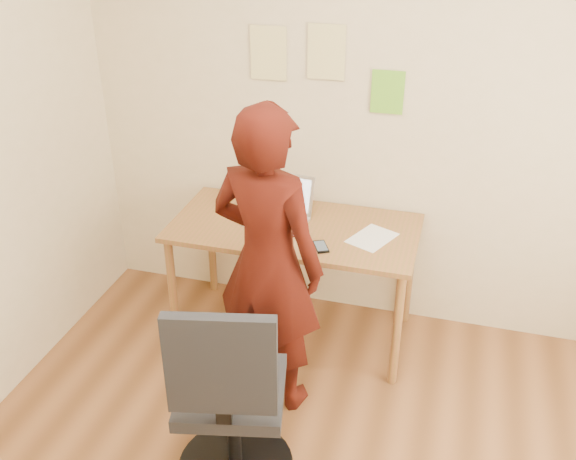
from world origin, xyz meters
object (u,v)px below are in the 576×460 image
(laptop, at_px, (280,211))
(office_chair, at_px, (230,408))
(phone, at_px, (321,247))
(desk, at_px, (294,239))
(person, at_px, (268,263))

(laptop, relative_size, office_chair, 0.36)
(phone, bearing_deg, office_chair, -126.34)
(laptop, xyz_separation_m, office_chair, (0.14, -1.23, -0.34))
(desk, relative_size, person, 0.86)
(desk, xyz_separation_m, person, (0.01, -0.55, 0.17))
(desk, relative_size, laptop, 3.72)
(phone, xyz_separation_m, person, (-0.19, -0.35, 0.07))
(office_chair, height_order, person, person)
(desk, bearing_deg, person, -88.71)
(laptop, xyz_separation_m, person, (0.12, -0.60, 0.03))
(desk, distance_m, person, 0.57)
(laptop, relative_size, phone, 2.63)
(office_chair, distance_m, person, 0.72)
(desk, distance_m, office_chair, 1.19)
(office_chair, bearing_deg, person, 78.99)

